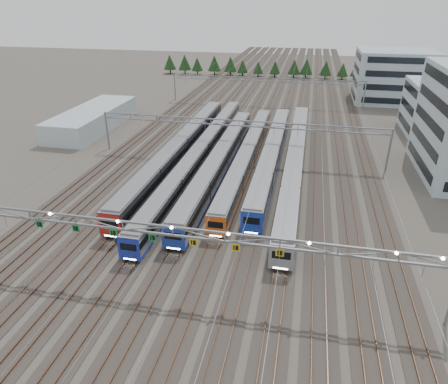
% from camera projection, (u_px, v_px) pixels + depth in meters
% --- Properties ---
extents(ground, '(400.00, 400.00, 0.00)m').
position_uv_depth(ground, '(176.00, 286.00, 44.90)').
color(ground, '#47423A').
rests_on(ground, ground).
extents(track_bed, '(54.00, 260.00, 5.42)m').
position_uv_depth(track_bed, '(270.00, 89.00, 131.92)').
color(track_bed, '#2D2823').
rests_on(track_bed, ground).
extents(train_a, '(3.19, 61.02, 4.17)m').
position_uv_depth(train_a, '(180.00, 148.00, 78.76)').
color(train_a, black).
rests_on(train_a, ground).
extents(train_b, '(2.81, 68.37, 3.66)m').
position_uv_depth(train_b, '(202.00, 152.00, 77.57)').
color(train_b, black).
rests_on(train_b, ground).
extents(train_c, '(3.01, 54.12, 3.93)m').
position_uv_depth(train_c, '(220.00, 160.00, 73.25)').
color(train_c, black).
rests_on(train_c, ground).
extents(train_d, '(2.78, 54.36, 3.62)m').
position_uv_depth(train_d, '(248.00, 155.00, 76.08)').
color(train_d, black).
rests_on(train_d, ground).
extents(train_e, '(3.00, 53.44, 3.91)m').
position_uv_depth(train_e, '(272.00, 154.00, 76.27)').
color(train_e, black).
rests_on(train_e, ground).
extents(train_f, '(2.97, 63.57, 3.87)m').
position_uv_depth(train_f, '(295.00, 159.00, 73.76)').
color(train_f, black).
rests_on(train_f, ground).
extents(gantry_near, '(56.36, 0.61, 8.08)m').
position_uv_depth(gantry_near, '(172.00, 233.00, 41.66)').
color(gantry_near, gray).
rests_on(gantry_near, ground).
extents(gantry_mid, '(56.36, 0.36, 8.00)m').
position_uv_depth(gantry_mid, '(239.00, 128.00, 77.14)').
color(gantry_mid, gray).
rests_on(gantry_mid, ground).
extents(gantry_far, '(56.36, 0.36, 8.00)m').
position_uv_depth(gantry_far, '(266.00, 83.00, 116.59)').
color(gantry_far, gray).
rests_on(gantry_far, ground).
extents(depot_bldg_mid, '(14.00, 16.00, 11.80)m').
position_uv_depth(depot_bldg_mid, '(439.00, 108.00, 92.27)').
color(depot_bldg_mid, '#A8C0C8').
rests_on(depot_bldg_mid, ground).
extents(depot_bldg_north, '(22.00, 18.00, 14.96)m').
position_uv_depth(depot_bldg_north, '(394.00, 76.00, 119.94)').
color(depot_bldg_north, '#A8C0C8').
rests_on(depot_bldg_north, ground).
extents(west_shed, '(10.00, 30.00, 4.68)m').
position_uv_depth(west_shed, '(93.00, 119.00, 97.46)').
color(west_shed, '#A8C0C8').
rests_on(west_shed, ground).
extents(treeline, '(106.40, 5.60, 7.02)m').
position_uv_depth(treeline, '(292.00, 67.00, 155.19)').
color(treeline, '#332114').
rests_on(treeline, ground).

